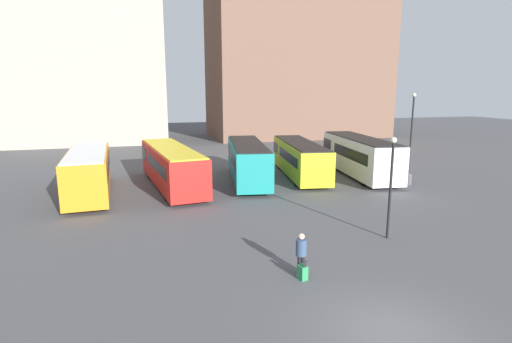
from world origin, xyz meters
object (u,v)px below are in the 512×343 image
Objects in this scene: suitcase at (302,272)px; bus_4 at (359,155)px; lamp_post_0 at (411,132)px; bus_2 at (248,160)px; lamp_post_1 at (391,179)px; bus_0 at (89,171)px; traveler at (301,250)px; bus_1 at (171,165)px; bus_3 at (300,158)px; trash_bin at (408,179)px.

bus_4 is at bearing -49.43° from suitcase.
suitcase is at bearing -137.64° from lamp_post_0.
bus_2 is 0.95× the size of bus_4.
lamp_post_1 is at bearing -157.36° from bus_2.
bus_4 is 14.15× the size of suitcase.
lamp_post_1 is (5.48, 2.83, 2.60)m from suitcase.
bus_0 is 17.54m from traveler.
bus_1 is 10.33m from bus_3.
bus_1 is at bearing 103.43° from bus_3.
suitcase is 6.69m from lamp_post_1.
bus_0 is 13.01× the size of suitcase.
traveler is 6.14m from lamp_post_1.
lamp_post_1 reaches higher than bus_1.
lamp_post_0 is at bearing 55.42° from trash_bin.
bus_4 is 2.31× the size of lamp_post_1.
lamp_post_0 is 1.39× the size of lamp_post_1.
bus_3 is at bearing -92.37° from bus_1.
traveler is at bearing -156.40° from lamp_post_1.
bus_4 reaches higher than suitcase.
bus_1 is 1.09× the size of bus_3.
lamp_post_0 reaches higher than bus_3.
bus_0 is 17.93m from suitcase.
bus_4 reaches higher than bus_3.
bus_3 reaches higher than traveler.
traveler is 1.87× the size of trash_bin.
bus_0 is 11.99× the size of trash_bin.
bus_1 reaches higher than trash_bin.
lamp_post_0 reaches higher than traveler.
bus_0 is 1.53× the size of lamp_post_0.
bus_1 is 17.45m from trash_bin.
bus_4 is at bearing 115.36° from trash_bin.
bus_0 is at bearing 90.54° from bus_1.
bus_4 is at bearing 122.75° from lamp_post_0.
bus_1 is 16.18m from lamp_post_1.
bus_1 is 1.76× the size of lamp_post_0.
trash_bin is at bearing -102.18° from bus_0.
bus_0 is at bearing 17.79° from traveler.
bus_3 is 2.26× the size of lamp_post_1.
traveler reaches higher than suitcase.
bus_0 is at bearing 104.44° from bus_3.
bus_0 is at bearing 98.72° from bus_4.
lamp_post_1 is (9.00, -13.38, 1.31)m from bus_1.
bus_2 reaches higher than bus_0.
bus_1 is 1.12× the size of bus_2.
traveler is at bearing -28.94° from suitcase.
bus_2 is 0.97× the size of bus_3.
lamp_post_0 is at bearing -99.49° from bus_2.
bus_0 reaches higher than bus_1.
lamp_post_1 is (-1.29, -14.27, 1.36)m from bus_3.
bus_2 is 12.05m from trash_bin.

